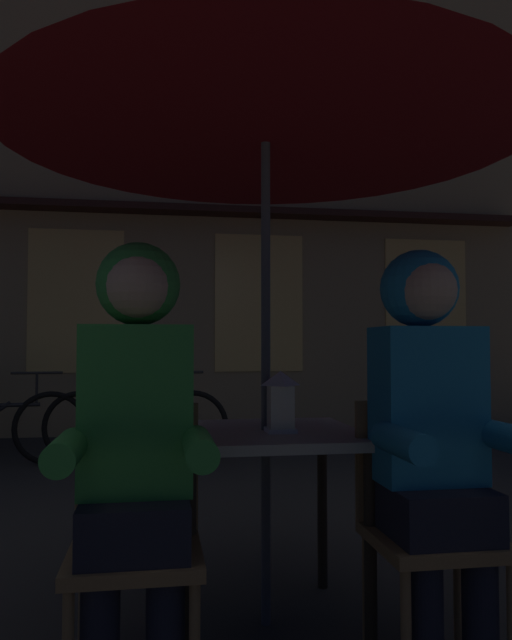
# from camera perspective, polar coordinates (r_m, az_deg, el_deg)

# --- Properties ---
(ground_plane) EXTENTS (60.00, 60.00, 0.00)m
(ground_plane) POSITION_cam_1_polar(r_m,az_deg,el_deg) (2.61, 0.94, -26.59)
(ground_plane) COLOR #2D2B28
(cafe_table) EXTENTS (0.72, 0.72, 0.74)m
(cafe_table) POSITION_cam_1_polar(r_m,az_deg,el_deg) (2.42, 0.93, -12.63)
(cafe_table) COLOR #B2AD9E
(cafe_table) RESTS_ON ground_plane
(patio_umbrella) EXTENTS (2.10, 2.10, 2.31)m
(patio_umbrella) POSITION_cam_1_polar(r_m,az_deg,el_deg) (2.58, 0.90, 20.22)
(patio_umbrella) COLOR #4C4C51
(patio_umbrella) RESTS_ON ground_plane
(lantern) EXTENTS (0.11, 0.11, 0.23)m
(lantern) POSITION_cam_1_polar(r_m,az_deg,el_deg) (2.32, 2.31, -7.49)
(lantern) COLOR white
(lantern) RESTS_ON cafe_table
(chair_left) EXTENTS (0.40, 0.40, 0.87)m
(chair_left) POSITION_cam_1_polar(r_m,az_deg,el_deg) (2.06, -11.16, -18.68)
(chair_left) COLOR olive
(chair_left) RESTS_ON ground_plane
(chair_right) EXTENTS (0.40, 0.40, 0.87)m
(chair_right) POSITION_cam_1_polar(r_m,az_deg,el_deg) (2.24, 15.47, -17.25)
(chair_right) COLOR olive
(chair_right) RESTS_ON ground_plane
(person_left_hooded) EXTENTS (0.45, 0.56, 1.40)m
(person_left_hooded) POSITION_cam_1_polar(r_m,az_deg,el_deg) (1.93, -11.14, -8.92)
(person_left_hooded) COLOR black
(person_left_hooded) RESTS_ON ground_plane
(person_right_hooded) EXTENTS (0.45, 0.56, 1.40)m
(person_right_hooded) POSITION_cam_1_polar(r_m,az_deg,el_deg) (2.13, 16.00, -8.27)
(person_right_hooded) COLOR black
(person_right_hooded) RESTS_ON ground_plane
(shopfront_building) EXTENTS (10.00, 0.93, 6.20)m
(shopfront_building) POSITION_cam_1_polar(r_m,az_deg,el_deg) (8.00, -8.06, 12.25)
(shopfront_building) COLOR #937A56
(shopfront_building) RESTS_ON ground_plane
(bicycle_third) EXTENTS (1.68, 0.18, 0.84)m
(bicycle_third) POSITION_cam_1_polar(r_m,az_deg,el_deg) (5.71, -11.20, -9.63)
(bicycle_third) COLOR black
(bicycle_third) RESTS_ON ground_plane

